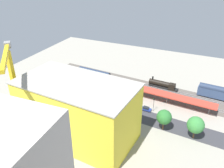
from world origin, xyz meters
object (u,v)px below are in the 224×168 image
Objects in this scene: parked_car_3 at (98,97)px; street_tree_3 at (104,101)px; tower_crane at (13,83)px; traffic_light at (154,103)px; parked_car_5 at (70,91)px; parked_car_0 at (146,109)px; locomotive at (163,85)px; platform_canopy_near at (148,90)px; parked_car_4 at (82,94)px; street_tree_5 at (67,92)px; box_truck_1 at (93,108)px; street_tree_2 at (80,98)px; street_tree_1 at (196,125)px; passenger_coach at (220,93)px; parked_car_2 at (113,101)px; construction_building at (78,111)px; street_tree_4 at (164,117)px; parked_car_1 at (130,105)px; freight_coach_far at (94,75)px; street_tree_0 at (75,96)px; box_truck_0 at (127,117)px; parked_car_6 at (57,88)px.

street_tree_3 reaches higher than parked_car_3.
traffic_light is (-41.77, -29.24, -13.82)m from tower_crane.
traffic_light is at bearing -178.61° from parked_car_5.
parked_car_3 reaches higher than parked_car_0.
locomotive is at bearing -129.27° from tower_crane.
platform_canopy_near is 1.89× the size of tower_crane.
parked_car_5 is (6.66, -0.47, -0.07)m from parked_car_4.
box_truck_1 is at bearing 173.20° from street_tree_5.
street_tree_1 is at bearing 178.84° from street_tree_2.
passenger_coach is 4.01× the size of parked_car_5.
construction_building reaches higher than parked_car_2.
locomotive is 32.03m from street_tree_4.
tower_crane is at bearing 45.94° from platform_canopy_near.
locomotive is 24.84m from passenger_coach.
parked_car_2 is 0.12× the size of construction_building.
parked_car_1 is 27.26m from street_tree_5.
platform_canopy_near reaches higher than parked_car_4.
locomotive is 0.78× the size of freight_coach_far.
parked_car_3 is 37.08m from tower_crane.
parked_car_2 is 14.14m from street_tree_2.
tower_crane is at bearing 59.08° from street_tree_0.
parked_car_4 is at bearing 34.92° from locomotive.
parked_car_0 is at bearing -161.55° from street_tree_2.
passenger_coach is 3.08× the size of traffic_light.
construction_building is 30.41m from street_tree_4.
parked_car_2 is 0.46× the size of box_truck_0.
street_tree_2 is at bearing 104.60° from freight_coach_far.
street_tree_3 is (34.81, -0.72, 0.10)m from street_tree_1.
parked_car_2 is 0.68× the size of street_tree_2.
street_tree_0 reaches higher than freight_coach_far.
parked_car_4 is at bearing 1.66° from parked_car_1.
parked_car_3 is at bearing -28.37° from box_truck_0.
construction_building is at bearing 84.81° from parked_car_2.
locomotive is 0.76× the size of passenger_coach.
street_tree_3 is at bearing 47.83° from parked_car_1.
street_tree_0 is 0.91× the size of street_tree_1.
passenger_coach is 63.74m from construction_building.
street_tree_5 is at bearing 146.41° from parked_car_6.
street_tree_1 is at bearing 138.83° from platform_canopy_near.
street_tree_1 reaches higher than freight_coach_far.
parked_car_0 is 27.38m from street_tree_2.
construction_building is (-5.35, 24.11, 9.37)m from parked_car_3.
platform_canopy_near is 12.40× the size of parked_car_5.
street_tree_2 is (18.89, 8.70, 3.50)m from parked_car_1.
construction_building is at bearing 66.41° from platform_canopy_near.
street_tree_1 is 52.45m from street_tree_5.
construction_building is (-14.92, 39.03, 6.90)m from freight_coach_far.
parked_car_5 is at bearing -0.82° from parked_car_2.
locomotive is at bearing -95.12° from parked_car_0.
street_tree_4 is at bearing -1.45° from street_tree_1.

